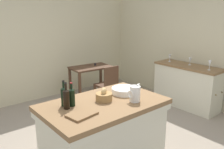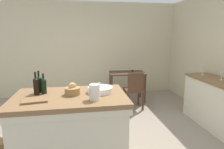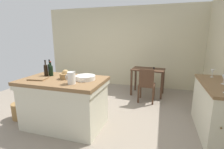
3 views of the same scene
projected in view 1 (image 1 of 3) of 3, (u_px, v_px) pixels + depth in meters
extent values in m
plane|color=gray|center=(106.00, 144.00, 3.65)|extent=(6.76, 6.76, 0.00)
cube|color=beige|center=(33.00, 43.00, 5.24)|extent=(5.32, 0.12, 2.60)
cube|color=beige|center=(204.00, 45.00, 4.91)|extent=(0.12, 5.20, 2.60)
cube|color=brown|center=(104.00, 104.00, 2.89)|extent=(1.50, 0.93, 0.06)
cube|color=beige|center=(104.00, 110.00, 2.91)|extent=(1.48, 0.91, 0.08)
cube|color=beige|center=(104.00, 138.00, 3.01)|extent=(1.42, 0.85, 0.85)
cube|color=brown|center=(188.00, 66.00, 4.89)|extent=(0.52, 1.39, 0.04)
cube|color=beige|center=(187.00, 87.00, 5.01)|extent=(0.49, 1.36, 0.86)
sphere|color=brown|center=(216.00, 95.00, 4.41)|extent=(0.03, 0.03, 0.03)
sphere|color=brown|center=(222.00, 92.00, 4.55)|extent=(0.03, 0.03, 0.03)
cube|color=#472D1E|center=(91.00, 67.00, 5.38)|extent=(0.95, 0.64, 0.04)
cube|color=#472D1E|center=(80.00, 89.00, 5.06)|extent=(0.05, 0.05, 0.73)
cube|color=#472D1E|center=(112.00, 83.00, 5.51)|extent=(0.05, 0.05, 0.73)
cube|color=#472D1E|center=(70.00, 84.00, 5.45)|extent=(0.05, 0.05, 0.73)
cube|color=#472D1E|center=(101.00, 78.00, 5.90)|extent=(0.05, 0.05, 0.73)
cylinder|color=black|center=(95.00, 64.00, 5.49)|extent=(0.04, 0.04, 0.05)
cube|color=#472D1E|center=(106.00, 85.00, 5.08)|extent=(0.41, 0.41, 0.04)
cube|color=#472D1E|center=(111.00, 77.00, 4.88)|extent=(0.36, 0.04, 0.42)
cube|color=#472D1E|center=(108.00, 91.00, 5.39)|extent=(0.04, 0.04, 0.42)
cube|color=#472D1E|center=(95.00, 95.00, 5.17)|extent=(0.04, 0.04, 0.42)
cube|color=#472D1E|center=(118.00, 96.00, 5.11)|extent=(0.04, 0.04, 0.42)
cube|color=#472D1E|center=(105.00, 100.00, 4.90)|extent=(0.04, 0.04, 0.42)
cylinder|color=silver|center=(135.00, 94.00, 2.88)|extent=(0.13, 0.13, 0.20)
cone|color=silver|center=(139.00, 84.00, 2.89)|extent=(0.07, 0.04, 0.06)
torus|color=silver|center=(131.00, 94.00, 2.83)|extent=(0.02, 0.10, 0.10)
cylinder|color=silver|center=(124.00, 91.00, 3.18)|extent=(0.35, 0.35, 0.08)
cylinder|color=olive|center=(104.00, 97.00, 2.92)|extent=(0.20, 0.20, 0.10)
ellipsoid|color=tan|center=(104.00, 92.00, 2.90)|extent=(0.13, 0.11, 0.10)
cube|color=brown|center=(82.00, 114.00, 2.51)|extent=(0.33, 0.26, 0.02)
cylinder|color=black|center=(72.00, 98.00, 2.75)|extent=(0.07, 0.07, 0.19)
cone|color=black|center=(71.00, 89.00, 2.72)|extent=(0.07, 0.07, 0.02)
cylinder|color=black|center=(71.00, 85.00, 2.71)|extent=(0.03, 0.03, 0.07)
cylinder|color=maroon|center=(71.00, 83.00, 2.70)|extent=(0.03, 0.03, 0.01)
cylinder|color=black|center=(64.00, 97.00, 2.75)|extent=(0.07, 0.07, 0.21)
cone|color=black|center=(64.00, 88.00, 2.72)|extent=(0.07, 0.07, 0.02)
cylinder|color=black|center=(63.00, 84.00, 2.71)|extent=(0.03, 0.03, 0.07)
cylinder|color=black|center=(63.00, 81.00, 2.70)|extent=(0.03, 0.03, 0.01)
cylinder|color=black|center=(66.00, 100.00, 2.67)|extent=(0.07, 0.07, 0.21)
cone|color=black|center=(66.00, 90.00, 2.63)|extent=(0.07, 0.07, 0.02)
cylinder|color=black|center=(66.00, 86.00, 2.62)|extent=(0.03, 0.03, 0.07)
cylinder|color=black|center=(65.00, 83.00, 2.61)|extent=(0.03, 0.03, 0.01)
cylinder|color=white|center=(209.00, 70.00, 4.49)|extent=(0.06, 0.06, 0.00)
cylinder|color=white|center=(209.00, 68.00, 4.48)|extent=(0.01, 0.01, 0.08)
cone|color=white|center=(210.00, 63.00, 4.45)|extent=(0.07, 0.07, 0.11)
cylinder|color=white|center=(190.00, 65.00, 4.92)|extent=(0.06, 0.06, 0.00)
cylinder|color=white|center=(190.00, 63.00, 4.91)|extent=(0.01, 0.01, 0.06)
cone|color=white|center=(190.00, 60.00, 4.89)|extent=(0.07, 0.07, 0.09)
cylinder|color=white|center=(170.00, 61.00, 5.25)|extent=(0.06, 0.06, 0.00)
cylinder|color=white|center=(170.00, 60.00, 5.24)|extent=(0.01, 0.01, 0.06)
cone|color=white|center=(170.00, 57.00, 5.22)|extent=(0.07, 0.07, 0.09)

